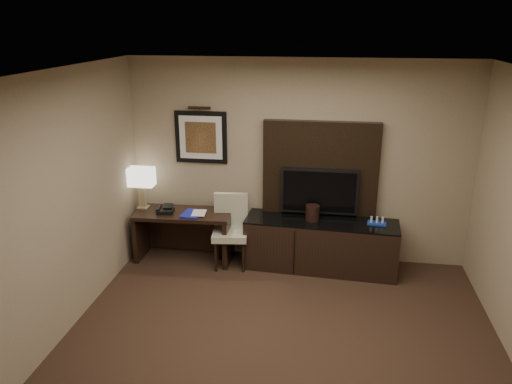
% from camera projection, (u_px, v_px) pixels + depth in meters
% --- Properties ---
extents(floor, '(4.50, 5.00, 0.01)m').
position_uv_depth(floor, '(275.00, 372.00, 4.70)').
color(floor, '#322016').
rests_on(floor, ground).
extents(ceiling, '(4.50, 5.00, 0.01)m').
position_uv_depth(ceiling, '(280.00, 80.00, 3.82)').
color(ceiling, silver).
rests_on(ceiling, wall_back).
extents(wall_back, '(4.50, 0.01, 2.70)m').
position_uv_depth(wall_back, '(298.00, 162.00, 6.59)').
color(wall_back, '#9C8969').
rests_on(wall_back, floor).
extents(wall_left, '(0.01, 5.00, 2.70)m').
position_uv_depth(wall_left, '(34.00, 225.00, 4.58)').
color(wall_left, '#9C8969').
rests_on(wall_left, floor).
extents(desk, '(1.31, 0.61, 0.69)m').
position_uv_depth(desk, '(184.00, 236.00, 6.81)').
color(desk, black).
rests_on(desk, floor).
extents(credenza, '(2.00, 0.66, 0.68)m').
position_uv_depth(credenza, '(320.00, 245.00, 6.55)').
color(credenza, black).
rests_on(credenza, floor).
extents(tv_wall_panel, '(1.50, 0.12, 1.30)m').
position_uv_depth(tv_wall_panel, '(320.00, 170.00, 6.52)').
color(tv_wall_panel, black).
rests_on(tv_wall_panel, wall_back).
extents(tv, '(1.00, 0.08, 0.60)m').
position_uv_depth(tv, '(319.00, 191.00, 6.51)').
color(tv, black).
rests_on(tv, tv_wall_panel).
extents(artwork, '(0.70, 0.04, 0.70)m').
position_uv_depth(artwork, '(201.00, 137.00, 6.66)').
color(artwork, black).
rests_on(artwork, wall_back).
extents(picture_light, '(0.04, 0.04, 0.30)m').
position_uv_depth(picture_light, '(199.00, 108.00, 6.49)').
color(picture_light, '#402714').
rests_on(picture_light, wall_back).
extents(desk_chair, '(0.51, 0.57, 0.94)m').
position_uv_depth(desk_chair, '(230.00, 233.00, 6.58)').
color(desk_chair, beige).
rests_on(desk_chair, floor).
extents(table_lamp, '(0.40, 0.28, 0.60)m').
position_uv_depth(table_lamp, '(142.00, 187.00, 6.75)').
color(table_lamp, tan).
rests_on(table_lamp, desk).
extents(desk_phone, '(0.24, 0.22, 0.11)m').
position_uv_depth(desk_phone, '(165.00, 209.00, 6.66)').
color(desk_phone, black).
rests_on(desk_phone, desk).
extents(blue_folder, '(0.27, 0.34, 0.02)m').
position_uv_depth(blue_folder, '(192.00, 214.00, 6.61)').
color(blue_folder, '#171D99').
rests_on(blue_folder, desk).
extents(book, '(0.18, 0.04, 0.24)m').
position_uv_depth(book, '(192.00, 206.00, 6.58)').
color(book, '#BCB794').
rests_on(book, desk).
extents(ice_bucket, '(0.18, 0.18, 0.20)m').
position_uv_depth(ice_bucket, '(312.00, 213.00, 6.43)').
color(ice_bucket, black).
rests_on(ice_bucket, credenza).
extents(minibar_tray, '(0.25, 0.17, 0.08)m').
position_uv_depth(minibar_tray, '(377.00, 221.00, 6.32)').
color(minibar_tray, '#1834A2').
rests_on(minibar_tray, credenza).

